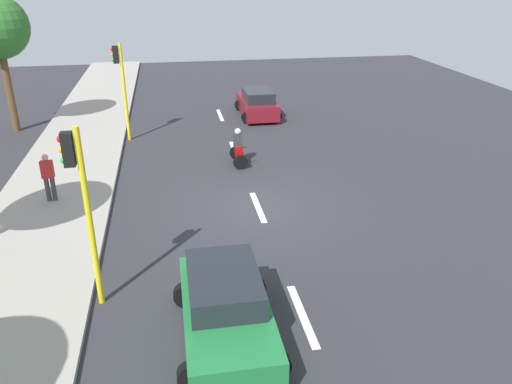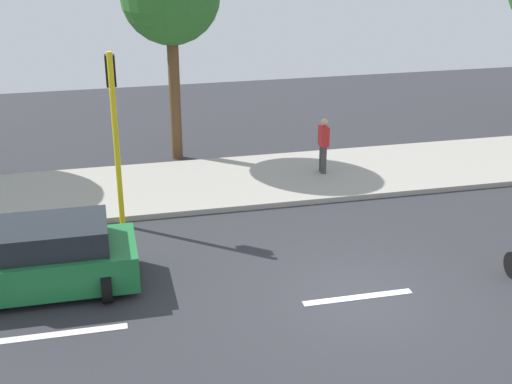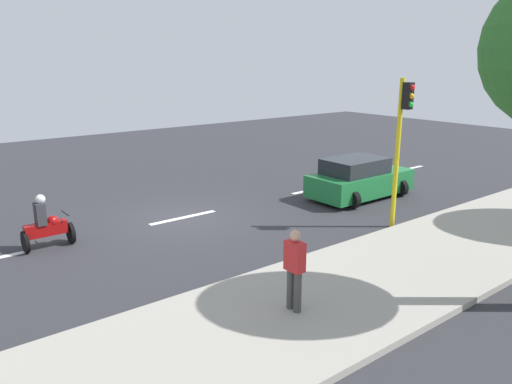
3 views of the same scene
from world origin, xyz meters
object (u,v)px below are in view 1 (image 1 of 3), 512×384
at_px(pedestrian_near_signal, 48,176).
at_px(traffic_light_midblock, 121,79).
at_px(motorcycle, 238,149).
at_px(car_maroon, 257,104).
at_px(traffic_light_corner, 81,194).
at_px(car_green, 226,310).

xyz_separation_m(pedestrian_near_signal, traffic_light_midblock, (-2.16, -6.87, 1.87)).
bearing_deg(pedestrian_near_signal, motorcycle, -158.18).
distance_m(car_maroon, traffic_light_corner, 17.62).
xyz_separation_m(pedestrian_near_signal, traffic_light_corner, (-2.16, 6.13, 1.87)).
height_order(motorcycle, traffic_light_corner, traffic_light_corner).
bearing_deg(motorcycle, traffic_light_corner, 61.78).
xyz_separation_m(car_green, traffic_light_corner, (2.98, -1.77, 2.22)).
distance_m(pedestrian_near_signal, traffic_light_corner, 6.77).
xyz_separation_m(car_green, pedestrian_near_signal, (5.14, -7.90, 0.35)).
height_order(car_maroon, pedestrian_near_signal, pedestrian_near_signal).
relative_size(car_green, traffic_light_midblock, 0.90).
bearing_deg(traffic_light_corner, car_maroon, -113.14).
bearing_deg(pedestrian_near_signal, traffic_light_corner, 109.41).
relative_size(car_maroon, traffic_light_corner, 0.89).
distance_m(car_green, traffic_light_midblock, 15.24).
xyz_separation_m(car_green, traffic_light_midblock, (2.98, -14.78, 2.22)).
distance_m(car_green, pedestrian_near_signal, 9.43).
bearing_deg(traffic_light_corner, car_green, 149.30).
bearing_deg(car_green, motorcycle, -99.59).
distance_m(traffic_light_corner, traffic_light_midblock, 13.01).
relative_size(traffic_light_corner, traffic_light_midblock, 1.00).
bearing_deg(car_green, traffic_light_corner, -30.70).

